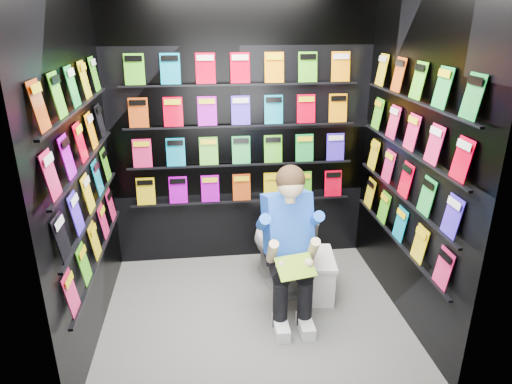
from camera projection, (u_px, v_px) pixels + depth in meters
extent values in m
plane|color=#5F5F5D|center=(254.00, 314.00, 3.74)|extent=(2.40, 2.40, 0.00)
cube|color=black|center=(241.00, 130.00, 4.19)|extent=(2.40, 0.04, 2.60)
cube|color=black|center=(276.00, 221.00, 2.34)|extent=(2.40, 0.04, 2.60)
cube|color=black|center=(80.00, 169.00, 3.13)|extent=(0.04, 2.00, 2.60)
cube|color=black|center=(413.00, 157.00, 3.40)|extent=(0.04, 2.00, 2.60)
imported|color=white|center=(278.00, 246.00, 4.07)|extent=(0.56, 0.82, 0.73)
cube|color=white|center=(317.00, 277.00, 3.96)|extent=(0.30, 0.47, 0.33)
cube|color=white|center=(318.00, 258.00, 3.89)|extent=(0.32, 0.50, 0.03)
cube|color=green|center=(296.00, 267.00, 3.31)|extent=(0.31, 0.22, 0.12)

